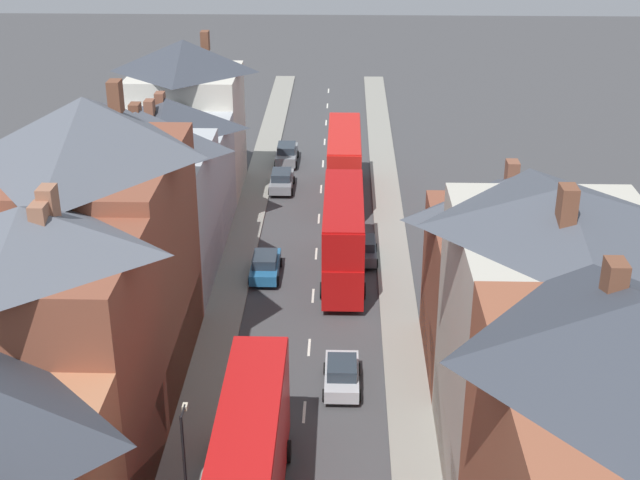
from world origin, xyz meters
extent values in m
cube|color=gray|center=(-5.10, 38.00, 0.07)|extent=(2.20, 104.00, 0.14)
cube|color=gray|center=(5.10, 38.00, 0.07)|extent=(2.20, 104.00, 0.14)
cube|color=silver|center=(0.00, 24.00, 0.01)|extent=(0.14, 1.80, 0.01)
cube|color=silver|center=(0.00, 30.00, 0.01)|extent=(0.14, 1.80, 0.01)
cube|color=silver|center=(0.00, 36.00, 0.01)|extent=(0.14, 1.80, 0.01)
cube|color=silver|center=(0.00, 42.00, 0.01)|extent=(0.14, 1.80, 0.01)
cube|color=silver|center=(0.00, 48.00, 0.01)|extent=(0.14, 1.80, 0.01)
cube|color=silver|center=(0.00, 54.00, 0.01)|extent=(0.14, 1.80, 0.01)
cube|color=silver|center=(0.00, 60.00, 0.01)|extent=(0.14, 1.80, 0.01)
cube|color=silver|center=(0.00, 66.00, 0.01)|extent=(0.14, 1.80, 0.01)
cube|color=silver|center=(0.00, 72.00, 0.01)|extent=(0.14, 1.80, 0.01)
cube|color=silver|center=(0.00, 78.00, 0.01)|extent=(0.14, 1.80, 0.01)
cube|color=silver|center=(0.00, 84.00, 0.01)|extent=(0.14, 1.80, 0.01)
cube|color=brown|center=(-10.20, 18.31, 5.51)|extent=(8.00, 7.14, 11.03)
cube|color=#1E5133|center=(-6.26, 18.31, 1.60)|extent=(0.12, 6.57, 3.20)
pyramid|color=#565B66|center=(-10.20, 18.31, 11.99)|extent=(8.00, 7.14, 1.92)
cube|color=#99664C|center=(-9.31, 18.93, 12.74)|extent=(0.60, 0.90, 1.50)
cube|color=#99664C|center=(-9.43, 18.22, 12.55)|extent=(0.60, 0.90, 1.12)
cube|color=brown|center=(-10.20, 27.50, 5.86)|extent=(8.00, 11.25, 11.73)
cube|color=olive|center=(-6.26, 27.50, 1.60)|extent=(0.12, 10.35, 3.20)
pyramid|color=#565B66|center=(-10.20, 27.50, 13.16)|extent=(8.00, 11.25, 2.87)
cube|color=brown|center=(-9.29, 29.91, 13.95)|extent=(0.60, 0.90, 1.58)
cube|color=#ADB2B7|center=(-10.20, 37.58, 4.32)|extent=(8.00, 8.91, 8.64)
cube|color=black|center=(-6.26, 37.58, 1.60)|extent=(0.12, 8.19, 3.20)
pyramid|color=#474C56|center=(-10.20, 37.58, 9.90)|extent=(8.00, 8.91, 2.52)
cube|color=brown|center=(-10.31, 37.76, 10.66)|extent=(0.60, 0.90, 1.51)
cube|color=#ADB2B7|center=(-10.20, 45.97, 3.72)|extent=(8.00, 7.86, 7.45)
cube|color=navy|center=(-6.26, 45.97, 1.60)|extent=(0.12, 7.24, 3.20)
pyramid|color=#383D47|center=(-10.20, 45.97, 8.47)|extent=(8.00, 7.86, 2.05)
cube|color=brown|center=(-10.98, 44.47, 9.12)|extent=(0.60, 0.90, 1.29)
cube|color=brown|center=(-10.58, 46.02, 9.17)|extent=(0.60, 0.90, 1.39)
cube|color=beige|center=(-10.20, 53.65, 4.71)|extent=(8.00, 7.51, 9.42)
cube|color=navy|center=(-6.26, 53.65, 1.60)|extent=(0.12, 6.91, 3.20)
pyramid|color=#383D47|center=(-10.20, 53.65, 10.62)|extent=(8.00, 7.51, 2.39)
cube|color=brown|center=(-8.82, 55.44, 11.35)|extent=(0.60, 0.90, 1.47)
cube|color=brown|center=(9.84, 11.97, 13.43)|extent=(0.60, 0.90, 1.19)
cube|color=#BCB7A8|center=(10.20, 19.79, 5.85)|extent=(8.00, 9.52, 11.71)
cube|color=olive|center=(6.26, 19.79, 1.60)|extent=(0.12, 8.75, 3.20)
pyramid|color=#474C56|center=(10.20, 19.79, 12.54)|extent=(8.00, 9.52, 1.66)
cube|color=brown|center=(9.80, 18.01, 13.31)|extent=(0.60, 0.90, 1.53)
cube|color=brown|center=(10.20, 28.69, 4.08)|extent=(8.00, 8.27, 8.17)
cube|color=navy|center=(6.26, 28.69, 1.60)|extent=(0.12, 7.61, 3.20)
pyramid|color=#474C56|center=(10.20, 28.69, 9.39)|extent=(8.00, 8.27, 2.43)
cube|color=brown|center=(10.12, 30.03, 10.10)|extent=(0.60, 0.90, 1.43)
cube|color=red|center=(-1.80, 16.96, 1.65)|extent=(2.44, 10.80, 2.50)
cube|color=red|center=(-1.80, 16.96, 4.05)|extent=(2.44, 10.58, 2.30)
cube|color=red|center=(-1.80, 16.96, 5.25)|extent=(2.39, 10.37, 0.10)
cube|color=#28333D|center=(-1.80, 22.31, 1.85)|extent=(2.20, 0.10, 1.20)
cube|color=#28333D|center=(-1.80, 22.31, 4.15)|extent=(2.20, 0.10, 1.10)
cube|color=#28333D|center=(-2.99, 16.96, 1.90)|extent=(0.06, 9.18, 0.90)
cube|color=#28333D|center=(-2.99, 16.96, 4.15)|extent=(0.06, 9.18, 0.90)
cube|color=yellow|center=(-1.80, 22.31, 4.95)|extent=(1.34, 0.08, 0.32)
cylinder|color=black|center=(-3.02, 20.30, 0.50)|extent=(0.30, 1.00, 1.00)
cylinder|color=black|center=(-0.58, 20.30, 0.50)|extent=(0.30, 1.00, 1.00)
cube|color=red|center=(1.80, 52.13, 1.65)|extent=(2.44, 10.80, 2.50)
cube|color=red|center=(1.80, 52.13, 4.05)|extent=(2.44, 10.58, 2.30)
cube|color=red|center=(1.80, 52.13, 5.25)|extent=(2.39, 10.37, 0.10)
cube|color=#28333D|center=(1.80, 57.48, 1.85)|extent=(2.20, 0.10, 1.20)
cube|color=#28333D|center=(1.80, 57.48, 4.15)|extent=(2.20, 0.10, 1.10)
cube|color=#28333D|center=(0.61, 52.13, 1.90)|extent=(0.06, 9.18, 0.90)
cube|color=#28333D|center=(0.61, 52.13, 4.15)|extent=(0.06, 9.18, 0.90)
cube|color=yellow|center=(1.80, 57.48, 4.95)|extent=(1.34, 0.08, 0.32)
cylinder|color=black|center=(0.58, 55.48, 0.50)|extent=(0.30, 1.00, 1.00)
cylinder|color=black|center=(3.02, 55.48, 0.50)|extent=(0.30, 1.00, 1.00)
cylinder|color=black|center=(0.58, 49.16, 0.50)|extent=(0.30, 1.00, 1.00)
cylinder|color=black|center=(3.02, 49.16, 0.50)|extent=(0.30, 1.00, 1.00)
cube|color=#B70F0F|center=(1.80, 38.76, 1.65)|extent=(2.44, 10.80, 2.50)
cube|color=#B70F0F|center=(1.80, 38.76, 4.05)|extent=(2.44, 10.58, 2.30)
cube|color=#B70F0F|center=(1.80, 38.76, 5.25)|extent=(2.39, 10.37, 0.10)
cube|color=#28333D|center=(1.80, 44.11, 1.85)|extent=(2.20, 0.10, 1.20)
cube|color=#28333D|center=(1.80, 44.11, 4.15)|extent=(2.20, 0.10, 1.10)
cube|color=#28333D|center=(0.61, 38.76, 1.90)|extent=(0.06, 9.18, 0.90)
cube|color=#28333D|center=(0.61, 38.76, 4.15)|extent=(0.06, 9.18, 0.90)
cube|color=yellow|center=(1.80, 44.11, 4.95)|extent=(1.34, 0.08, 0.32)
cylinder|color=black|center=(0.58, 42.11, 0.50)|extent=(0.30, 1.00, 1.00)
cylinder|color=black|center=(3.02, 42.11, 0.50)|extent=(0.30, 1.00, 1.00)
cylinder|color=black|center=(0.58, 35.79, 0.50)|extent=(0.30, 1.00, 1.00)
cylinder|color=black|center=(3.02, 35.79, 0.50)|extent=(0.30, 1.00, 1.00)
cube|color=gray|center=(-3.10, 60.16, 0.71)|extent=(1.70, 4.50, 0.79)
cube|color=#28333D|center=(-3.10, 59.93, 1.40)|extent=(1.46, 2.25, 0.60)
cylinder|color=black|center=(-3.95, 61.55, 0.31)|extent=(0.20, 0.62, 0.62)
cylinder|color=black|center=(-2.25, 61.55, 0.31)|extent=(0.20, 0.62, 0.62)
cylinder|color=black|center=(-3.95, 58.76, 0.31)|extent=(0.20, 0.62, 0.62)
cylinder|color=black|center=(-2.25, 58.76, 0.31)|extent=(0.20, 0.62, 0.62)
cube|color=#4C515B|center=(3.10, 41.15, 0.66)|extent=(1.70, 3.83, 0.70)
cube|color=#28333D|center=(3.10, 40.96, 1.31)|extent=(1.46, 1.92, 0.60)
cylinder|color=black|center=(2.25, 42.34, 0.31)|extent=(0.20, 0.62, 0.62)
cylinder|color=black|center=(3.95, 42.34, 0.31)|extent=(0.20, 0.62, 0.62)
cylinder|color=black|center=(2.25, 39.96, 0.31)|extent=(0.20, 0.62, 0.62)
cylinder|color=black|center=(3.95, 39.96, 0.31)|extent=(0.20, 0.62, 0.62)
cube|color=#B7BABF|center=(1.80, 26.22, 0.64)|extent=(1.70, 3.92, 0.66)
cube|color=#28333D|center=(1.80, 26.02, 1.27)|extent=(1.46, 1.96, 0.60)
cylinder|color=black|center=(0.95, 27.43, 0.31)|extent=(0.20, 0.62, 0.62)
cylinder|color=black|center=(2.65, 27.43, 0.31)|extent=(0.20, 0.62, 0.62)
cylinder|color=black|center=(0.95, 25.00, 0.31)|extent=(0.20, 0.62, 0.62)
cylinder|color=black|center=(2.65, 25.00, 0.31)|extent=(0.20, 0.62, 0.62)
cube|color=#236093|center=(-3.10, 18.69, 0.69)|extent=(1.70, 4.24, 0.76)
cube|color=#28333D|center=(-3.10, 18.48, 1.37)|extent=(1.46, 2.12, 0.60)
cylinder|color=black|center=(-3.95, 20.00, 0.31)|extent=(0.20, 0.62, 0.62)
cylinder|color=black|center=(-2.25, 20.00, 0.31)|extent=(0.20, 0.62, 0.62)
cube|color=gray|center=(-3.10, 53.84, 0.66)|extent=(1.70, 4.28, 0.69)
cube|color=#28333D|center=(-3.10, 53.62, 1.30)|extent=(1.46, 2.14, 0.60)
cylinder|color=black|center=(-3.95, 55.16, 0.31)|extent=(0.20, 0.62, 0.62)
cylinder|color=black|center=(-2.25, 55.16, 0.31)|extent=(0.20, 0.62, 0.62)
cylinder|color=black|center=(-3.95, 52.51, 0.31)|extent=(0.20, 0.62, 0.62)
cylinder|color=black|center=(-2.25, 52.51, 0.31)|extent=(0.20, 0.62, 0.62)
cube|color=#236093|center=(-3.10, 38.61, 0.64)|extent=(1.70, 4.26, 0.67)
cube|color=#28333D|center=(-3.10, 38.40, 1.28)|extent=(1.46, 2.13, 0.60)
cylinder|color=black|center=(-3.95, 39.93, 0.31)|extent=(0.20, 0.62, 0.62)
cylinder|color=black|center=(-2.25, 39.93, 0.31)|extent=(0.20, 0.62, 0.62)
cylinder|color=black|center=(-3.95, 37.29, 0.31)|extent=(0.20, 0.62, 0.62)
cylinder|color=black|center=(-2.25, 37.29, 0.31)|extent=(0.20, 0.62, 0.62)
cylinder|color=black|center=(-4.25, 15.82, 2.75)|extent=(0.12, 0.12, 5.50)
cylinder|color=black|center=(-4.25, 16.27, 5.40)|extent=(0.08, 0.90, 0.08)
cube|color=beige|center=(-4.25, 16.72, 5.32)|extent=(0.20, 0.32, 0.20)
camera|label=1|loc=(1.78, -11.75, 25.35)|focal=50.00mm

